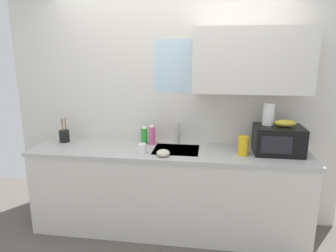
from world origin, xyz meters
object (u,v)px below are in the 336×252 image
Objects in this scene: cereal_canister at (243,146)px; small_bowl at (163,153)px; dish_soap_bottle_green at (144,135)px; mug_white at (142,149)px; banana_bunch at (285,123)px; dish_soap_bottle_pink at (152,135)px; microwave at (278,140)px; paper_towel_roll at (269,114)px; utensil_crock at (64,136)px.

cereal_canister is 0.77m from small_bowl.
mug_white is (0.05, -0.32, -0.05)m from dish_soap_bottle_green.
small_bowl is (-1.15, -0.25, -0.27)m from banana_bunch.
dish_soap_bottle_green is at bearing 171.46° from dish_soap_bottle_pink.
mug_white is at bearing -171.86° from microwave.
dish_soap_bottle_green is (-1.27, 0.08, -0.28)m from paper_towel_roll.
dish_soap_bottle_green is 1.60× the size of small_bowl.
paper_towel_roll is 1.10m from small_bowl.
dish_soap_bottle_pink is 0.96m from cereal_canister.
dish_soap_bottle_pink is at bearing 174.54° from microwave.
microwave is at bearing -5.46° from dish_soap_bottle_pink.
dish_soap_bottle_pink is (-1.18, 0.07, -0.27)m from paper_towel_roll.
dish_soap_bottle_pink is 0.82× the size of utensil_crock.
dish_soap_bottle_pink is at bearing -8.54° from dish_soap_bottle_green.
microwave is at bearing -27.38° from paper_towel_roll.
small_bowl is (-1.00, -0.30, -0.35)m from paper_towel_roll.
banana_bunch is 2.32m from utensil_crock.
microwave reaches higher than cereal_canister.
dish_soap_bottle_pink is at bearing 166.77° from cereal_canister.
dish_soap_bottle_pink reaches higher than small_bowl.
banana_bunch is 1.35m from dish_soap_bottle_pink.
dish_soap_bottle_green is 2.19× the size of mug_white.
banana_bunch reaches higher than dish_soap_bottle_green.
utensil_crock is at bearing 178.27° from banana_bunch.
banana_bunch reaches higher than cereal_canister.
banana_bunch reaches higher than mug_white.
cereal_canister is (-0.24, -0.15, -0.29)m from paper_towel_roll.
mug_white is 0.73× the size of small_bowl.
cereal_canister is at bearing 11.20° from small_bowl.
banana_bunch is at bearing 12.29° from small_bowl.
utensil_crock is (-2.16, 0.02, -0.31)m from paper_towel_roll.
paper_towel_roll reaches higher than mug_white.
paper_towel_roll is 1.30m from dish_soap_bottle_green.
dish_soap_bottle_pink is at bearing 2.96° from utensil_crock.
cereal_canister is 1.42× the size of small_bowl.
microwave is 2.30× the size of banana_bunch.
banana_bunch is 0.88× the size of dish_soap_bottle_pink.
banana_bunch is at bearing -5.19° from dish_soap_bottle_pink.
microwave is 2.22× the size of dish_soap_bottle_green.
microwave is 1.13m from small_bowl.
paper_towel_roll is 0.97× the size of dish_soap_bottle_pink.
paper_towel_roll reaches higher than banana_bunch.
dish_soap_bottle_pink reaches higher than cereal_canister.
microwave reaches higher than dish_soap_bottle_green.
dish_soap_bottle_pink is 2.39× the size of mug_white.
mug_white is at bearing -172.09° from banana_bunch.
dish_soap_bottle_pink is 0.09m from dish_soap_bottle_green.
dish_soap_bottle_green is at bearing 4.11° from utensil_crock.
microwave is 2.02× the size of dish_soap_bottle_pink.
dish_soap_bottle_pink is (-1.28, 0.12, -0.03)m from microwave.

